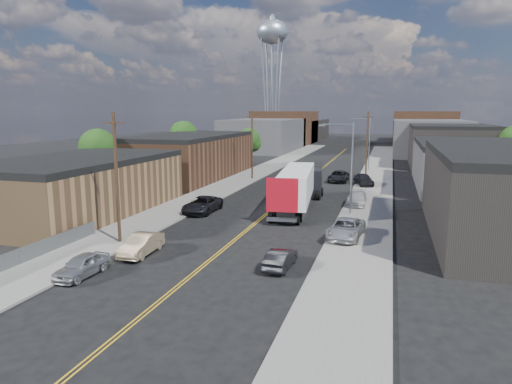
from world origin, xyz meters
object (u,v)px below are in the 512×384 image
Objects in this scene: semi_truck at (300,185)px; car_right_lot_a at (346,229)px; car_ahead_truck at (339,176)px; water_tower at (272,37)px; car_left_b at (141,244)px; car_right_lot_c at (364,179)px; car_right_lot_b at (357,198)px; car_right_oncoming at (281,259)px; car_left_c at (202,205)px; car_left_a at (82,266)px.

semi_truck is 3.13× the size of car_right_lot_a.
water_tower is at bearing 113.72° from car_ahead_truck.
car_ahead_truck is (9.64, 38.22, 0.05)m from car_left_b.
car_right_lot_a is at bearing -108.82° from car_right_lot_c.
car_right_lot_b is at bearing 95.71° from car_right_lot_a.
car_left_b is 10.15m from car_right_oncoming.
car_right_lot_b reaches higher than car_left_b.
car_left_c reaches higher than car_left_b.
car_left_c reaches higher than car_ahead_truck.
semi_truck is 4.11× the size of car_left_a.
car_right_oncoming is 0.73× the size of car_right_lot_a.
car_right_lot_c is at bearing -92.21° from car_right_oncoming.
car_right_lot_c is at bearing 64.46° from semi_truck.
car_ahead_truck is (10.89, 43.12, 0.09)m from car_left_a.
car_left_b is at bearing -130.10° from car_right_lot_c.
semi_truck is at bearing 65.57° from car_left_b.
car_left_a is 18.81m from car_left_c.
car_right_oncoming is (2.43, -18.82, -1.81)m from semi_truck.
semi_truck is 3.52× the size of car_right_lot_b.
car_right_lot_a is at bearing -89.39° from car_right_lot_b.
water_tower reaches higher than car_left_a.
semi_truck reaches higher than car_ahead_truck.
car_right_lot_b is 13.57m from car_right_lot_c.
water_tower is 91.20m from semi_truck.
car_ahead_truck is (10.89, 24.31, -0.01)m from car_left_c.
car_left_c is 17.98m from car_right_oncoming.
water_tower reaches higher than semi_truck.
water_tower reaches higher than car_right_lot_a.
car_left_c is 26.64m from car_ahead_truck.
water_tower is 6.50× the size of car_left_c.
car_right_oncoming is at bearing 25.86° from car_left_a.
car_right_lot_a reaches higher than car_ahead_truck.
car_right_lot_a is 1.12× the size of car_right_lot_b.
car_right_lot_c is (30.20, -66.92, -29.69)m from water_tower.
car_left_b is 37.53m from car_right_lot_c.
car_ahead_truck reaches higher than car_right_lot_b.
car_right_lot_c is (-0.13, 13.57, 0.12)m from car_right_lot_b.
car_ahead_truck is at bearing 102.75° from car_right_lot_a.
car_right_oncoming is (27.00, -102.00, -30.00)m from water_tower.
semi_truck is 12.40m from car_right_lot_a.
water_tower is 107.62m from car_left_b.
car_right_lot_c is at bearing -65.71° from water_tower.
water_tower is 6.92× the size of car_right_lot_a.
car_ahead_truck is (-3.71, 3.14, -0.17)m from car_right_lot_c.
car_right_oncoming is at bearing -98.55° from car_right_lot_b.
car_right_lot_a is at bearing 28.39° from car_left_b.
car_right_lot_b is 1.00× the size of car_right_lot_c.
car_left_a is 12.41m from car_right_oncoming.
car_left_a is (-8.97, -23.72, -1.76)m from semi_truck.
car_ahead_truck is (26.49, -63.78, -29.87)m from water_tower.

